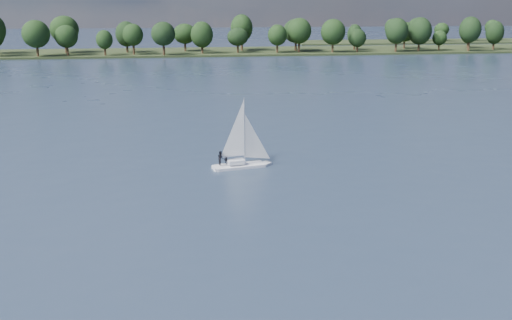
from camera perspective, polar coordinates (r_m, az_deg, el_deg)
The scene contains 5 objects.
ground at distance 130.23m, azimuth -3.15°, elevation 6.50°, with size 700.00×700.00×0.00m, color #233342.
far_shore at distance 241.28m, azimuth -5.50°, elevation 10.62°, with size 660.00×40.00×1.50m, color black.
far_shore_back at distance 335.63m, azimuth 23.04°, elevation 10.85°, with size 220.00×30.00×1.40m, color black.
sailboat at distance 72.03m, azimuth -1.72°, elevation 1.23°, with size 7.37×3.38×9.36m.
treeline at distance 236.38m, azimuth -8.41°, elevation 12.39°, with size 562.88×73.68×17.61m.
Camera 1 is at (-10.85, -28.16, 20.42)m, focal length 40.00 mm.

